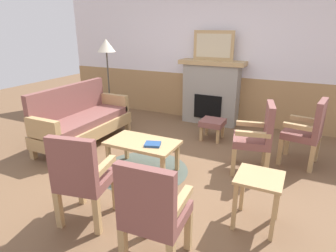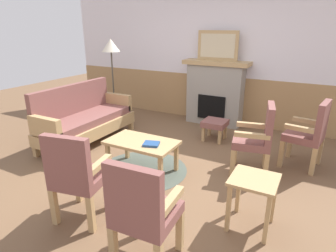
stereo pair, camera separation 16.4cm
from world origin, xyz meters
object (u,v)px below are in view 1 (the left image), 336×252
(armchair_front_left, at_px, (82,175))
(armchair_near_fireplace, at_px, (258,135))
(armchair_front_center, at_px, (153,210))
(footstool, at_px, (213,124))
(book_on_table, at_px, (153,144))
(framed_picture, at_px, (213,46))
(armchair_by_window_left, at_px, (308,129))
(floor_lamp_by_couch, at_px, (106,51))
(side_table, at_px, (259,187))
(coffee_table, at_px, (143,145))
(fireplace, at_px, (211,92))
(couch, at_px, (82,121))

(armchair_front_left, bearing_deg, armchair_near_fireplace, 54.03)
(armchair_front_center, bearing_deg, footstool, 98.31)
(book_on_table, bearing_deg, framed_picture, 90.37)
(armchair_near_fireplace, bearing_deg, footstool, 135.25)
(armchair_near_fireplace, distance_m, armchair_by_window_left, 0.80)
(armchair_near_fireplace, distance_m, floor_lamp_by_couch, 3.44)
(book_on_table, relative_size, armchair_near_fireplace, 0.21)
(book_on_table, bearing_deg, armchair_front_center, -60.99)
(side_table, bearing_deg, coffee_table, 163.20)
(framed_picture, relative_size, coffee_table, 0.83)
(armchair_near_fireplace, distance_m, side_table, 1.18)
(fireplace, distance_m, armchair_front_left, 3.65)
(book_on_table, relative_size, armchair_front_center, 0.21)
(armchair_by_window_left, relative_size, armchair_front_center, 1.00)
(couch, bearing_deg, armchair_front_left, -47.98)
(fireplace, relative_size, armchair_front_left, 1.33)
(footstool, height_order, armchair_front_left, armchair_front_left)
(armchair_front_center, bearing_deg, armchair_near_fireplace, 77.31)
(footstool, bearing_deg, floor_lamp_by_couch, 177.92)
(book_on_table, height_order, armchair_front_center, armchair_front_center)
(side_table, bearing_deg, armchair_by_window_left, 77.12)
(book_on_table, bearing_deg, side_table, -16.95)
(fireplace, height_order, coffee_table, fireplace)
(book_on_table, xyz_separation_m, armchair_front_center, (0.74, -1.34, 0.08))
(side_table, bearing_deg, framed_picture, 116.22)
(armchair_front_left, xyz_separation_m, floor_lamp_by_couch, (-1.80, 2.85, 0.91))
(fireplace, height_order, armchair_front_center, fireplace)
(book_on_table, distance_m, armchair_front_center, 1.54)
(fireplace, xyz_separation_m, armchair_front_center, (0.76, -3.83, -0.11))
(armchair_near_fireplace, xyz_separation_m, side_table, (0.21, -1.16, -0.10))
(armchair_front_left, bearing_deg, coffee_table, 91.51)
(floor_lamp_by_couch, bearing_deg, side_table, -32.16)
(framed_picture, xyz_separation_m, side_table, (1.44, -2.92, -1.13))
(armchair_front_center, bearing_deg, armchair_front_left, 168.40)
(book_on_table, xyz_separation_m, armchair_by_window_left, (1.81, 1.25, 0.08))
(footstool, relative_size, armchair_front_center, 0.41)
(footstool, xyz_separation_m, armchair_front_center, (0.43, -2.95, 0.25))
(side_table, bearing_deg, couch, 163.21)
(fireplace, height_order, side_table, fireplace)
(fireplace, relative_size, couch, 0.72)
(armchair_front_center, xyz_separation_m, side_table, (0.68, 0.91, -0.10))
(framed_picture, relative_size, side_table, 1.45)
(fireplace, relative_size, framed_picture, 1.62)
(armchair_near_fireplace, bearing_deg, coffee_table, -154.37)
(armchair_by_window_left, distance_m, floor_lamp_by_couch, 3.90)
(armchair_front_center, xyz_separation_m, floor_lamp_by_couch, (-2.70, 3.04, 0.91))
(armchair_front_left, xyz_separation_m, side_table, (1.58, 0.72, -0.10))
(armchair_front_center, bearing_deg, couch, 142.45)
(couch, distance_m, armchair_by_window_left, 3.54)
(couch, xyz_separation_m, armchair_by_window_left, (3.45, 0.76, 0.14))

